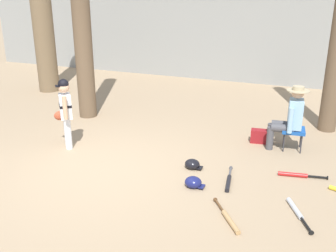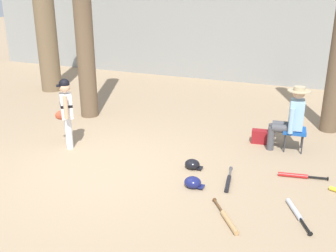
{
  "view_description": "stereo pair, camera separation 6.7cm",
  "coord_description": "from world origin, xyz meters",
  "px_view_note": "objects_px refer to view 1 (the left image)",
  "views": [
    {
      "loc": [
        3.18,
        -4.84,
        2.8
      ],
      "look_at": [
        0.97,
        0.47,
        0.75
      ],
      "focal_mm": 41.0,
      "sensor_mm": 36.0,
      "label": 1
    },
    {
      "loc": [
        3.24,
        -4.82,
        2.8
      ],
      "look_at": [
        0.97,
        0.47,
        0.75
      ],
      "focal_mm": 41.0,
      "sensor_mm": 36.0,
      "label": 2
    }
  ],
  "objects_px": {
    "handbag_beside_stool": "(260,136)",
    "tree_far_left": "(42,14)",
    "seated_spectator": "(289,116)",
    "bat_black_composite": "(229,181)",
    "batting_helmet_black": "(192,164)",
    "batting_helmet_navy": "(193,182)",
    "bat_aluminum_silver": "(296,211)",
    "bat_red_barrel": "(297,175)",
    "tree_near_player": "(81,8)",
    "bat_wood_tan": "(229,219)",
    "folding_stool": "(293,131)",
    "young_ballplayer": "(65,109)"
  },
  "relations": [
    {
      "from": "folding_stool",
      "to": "handbag_beside_stool",
      "type": "distance_m",
      "value": 0.66
    },
    {
      "from": "bat_aluminum_silver",
      "to": "bat_red_barrel",
      "type": "height_order",
      "value": "same"
    },
    {
      "from": "seated_spectator",
      "to": "tree_far_left",
      "type": "xyz_separation_m",
      "value": [
        -6.93,
        1.87,
        1.52
      ]
    },
    {
      "from": "bat_aluminum_silver",
      "to": "bat_red_barrel",
      "type": "distance_m",
      "value": 1.1
    },
    {
      "from": "handbag_beside_stool",
      "to": "tree_far_left",
      "type": "relative_size",
      "value": 0.07
    },
    {
      "from": "bat_wood_tan",
      "to": "batting_helmet_black",
      "type": "height_order",
      "value": "batting_helmet_black"
    },
    {
      "from": "bat_red_barrel",
      "to": "seated_spectator",
      "type": "bearing_deg",
      "value": 104.52
    },
    {
      "from": "young_ballplayer",
      "to": "bat_aluminum_silver",
      "type": "distance_m",
      "value": 4.31
    },
    {
      "from": "young_ballplayer",
      "to": "batting_helmet_navy",
      "type": "height_order",
      "value": "young_ballplayer"
    },
    {
      "from": "bat_red_barrel",
      "to": "batting_helmet_navy",
      "type": "bearing_deg",
      "value": -146.23
    },
    {
      "from": "bat_wood_tan",
      "to": "bat_black_composite",
      "type": "relative_size",
      "value": 0.87
    },
    {
      "from": "seated_spectator",
      "to": "batting_helmet_navy",
      "type": "relative_size",
      "value": 3.94
    },
    {
      "from": "batting_helmet_navy",
      "to": "tree_far_left",
      "type": "bearing_deg",
      "value": 146.01
    },
    {
      "from": "tree_near_player",
      "to": "young_ballplayer",
      "type": "bearing_deg",
      "value": -67.69
    },
    {
      "from": "folding_stool",
      "to": "batting_helmet_navy",
      "type": "distance_m",
      "value": 2.41
    },
    {
      "from": "bat_wood_tan",
      "to": "batting_helmet_black",
      "type": "xyz_separation_m",
      "value": [
        -0.94,
        1.28,
        0.04
      ]
    },
    {
      "from": "young_ballplayer",
      "to": "seated_spectator",
      "type": "relative_size",
      "value": 1.09
    },
    {
      "from": "bat_black_composite",
      "to": "batting_helmet_navy",
      "type": "xyz_separation_m",
      "value": [
        -0.46,
        -0.31,
        0.04
      ]
    },
    {
      "from": "handbag_beside_stool",
      "to": "bat_black_composite",
      "type": "bearing_deg",
      "value": -94.32
    },
    {
      "from": "batting_helmet_navy",
      "to": "batting_helmet_black",
      "type": "relative_size",
      "value": 1.02
    },
    {
      "from": "folding_stool",
      "to": "bat_wood_tan",
      "type": "xyz_separation_m",
      "value": [
        -0.5,
        -2.75,
        -0.33
      ]
    },
    {
      "from": "seated_spectator",
      "to": "bat_aluminum_silver",
      "type": "height_order",
      "value": "seated_spectator"
    },
    {
      "from": "handbag_beside_stool",
      "to": "young_ballplayer",
      "type": "bearing_deg",
      "value": -154.13
    },
    {
      "from": "bat_wood_tan",
      "to": "bat_red_barrel",
      "type": "height_order",
      "value": "same"
    },
    {
      "from": "folding_stool",
      "to": "batting_helmet_navy",
      "type": "xyz_separation_m",
      "value": [
        -1.22,
        -2.06,
        -0.29
      ]
    },
    {
      "from": "tree_near_player",
      "to": "bat_wood_tan",
      "type": "distance_m",
      "value": 5.62
    },
    {
      "from": "tree_near_player",
      "to": "bat_aluminum_silver",
      "type": "height_order",
      "value": "tree_near_player"
    },
    {
      "from": "tree_near_player",
      "to": "bat_aluminum_silver",
      "type": "bearing_deg",
      "value": -26.7
    },
    {
      "from": "bat_black_composite",
      "to": "batting_helmet_black",
      "type": "bearing_deg",
      "value": 157.62
    },
    {
      "from": "handbag_beside_stool",
      "to": "batting_helmet_navy",
      "type": "distance_m",
      "value": 2.26
    },
    {
      "from": "bat_wood_tan",
      "to": "batting_helmet_navy",
      "type": "relative_size",
      "value": 2.26
    },
    {
      "from": "tree_far_left",
      "to": "batting_helmet_black",
      "type": "distance_m",
      "value": 6.83
    },
    {
      "from": "bat_wood_tan",
      "to": "folding_stool",
      "type": "bearing_deg",
      "value": 79.72
    },
    {
      "from": "folding_stool",
      "to": "bat_wood_tan",
      "type": "height_order",
      "value": "folding_stool"
    },
    {
      "from": "bat_red_barrel",
      "to": "tree_near_player",
      "type": "bearing_deg",
      "value": 164.08
    },
    {
      "from": "tree_near_player",
      "to": "bat_black_composite",
      "type": "distance_m",
      "value": 4.96
    },
    {
      "from": "tree_far_left",
      "to": "bat_black_composite",
      "type": "height_order",
      "value": "tree_far_left"
    },
    {
      "from": "young_ballplayer",
      "to": "bat_black_composite",
      "type": "relative_size",
      "value": 1.65
    },
    {
      "from": "seated_spectator",
      "to": "batting_helmet_black",
      "type": "distance_m",
      "value": 2.06
    },
    {
      "from": "young_ballplayer",
      "to": "bat_aluminum_silver",
      "type": "xyz_separation_m",
      "value": [
        4.19,
        -0.73,
        -0.71
      ]
    },
    {
      "from": "young_ballplayer",
      "to": "tree_far_left",
      "type": "distance_m",
      "value": 4.79
    },
    {
      "from": "folding_stool",
      "to": "seated_spectator",
      "type": "xyz_separation_m",
      "value": [
        -0.1,
        -0.01,
        0.28
      ]
    },
    {
      "from": "tree_far_left",
      "to": "bat_red_barrel",
      "type": "height_order",
      "value": "tree_far_left"
    },
    {
      "from": "young_ballplayer",
      "to": "bat_black_composite",
      "type": "height_order",
      "value": "young_ballplayer"
    },
    {
      "from": "handbag_beside_stool",
      "to": "tree_far_left",
      "type": "distance_m",
      "value": 6.95
    },
    {
      "from": "tree_far_left",
      "to": "bat_red_barrel",
      "type": "bearing_deg",
      "value": -22.42
    },
    {
      "from": "tree_far_left",
      "to": "batting_helmet_navy",
      "type": "xyz_separation_m",
      "value": [
        5.81,
        -3.92,
        -2.09
      ]
    },
    {
      "from": "folding_stool",
      "to": "bat_wood_tan",
      "type": "distance_m",
      "value": 2.81
    },
    {
      "from": "folding_stool",
      "to": "bat_black_composite",
      "type": "bearing_deg",
      "value": -113.29
    },
    {
      "from": "bat_wood_tan",
      "to": "bat_black_composite",
      "type": "bearing_deg",
      "value": 104.25
    }
  ]
}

